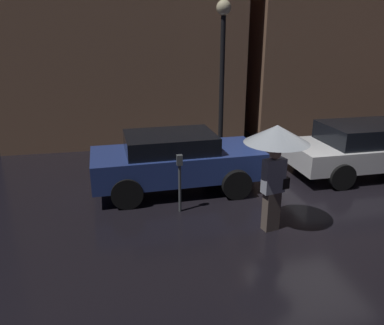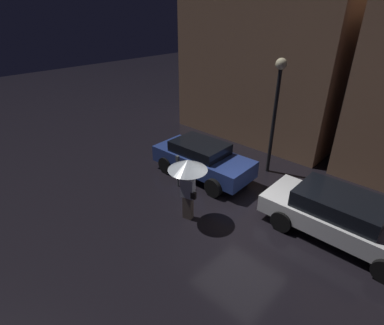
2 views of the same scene
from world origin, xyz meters
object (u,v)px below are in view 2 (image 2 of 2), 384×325
Objects in this scene: parking_meter at (178,168)px; street_lamp_near at (277,98)px; pedestrian_with_umbrella at (188,171)px; parked_car_blue at (202,159)px; parked_car_white at (342,216)px.

street_lamp_near reaches higher than parking_meter.
street_lamp_near is at bearing 74.75° from pedestrian_with_umbrella.
parked_car_blue reaches higher than parked_car_white.
parking_meter is 0.28× the size of street_lamp_near.
pedestrian_with_umbrella is (1.49, -2.34, 0.96)m from parked_car_blue.
parked_car_blue is at bearing -128.65° from street_lamp_near.
pedestrian_with_umbrella is at bearing -148.68° from parked_car_white.
parked_car_white is at bearing 19.81° from pedestrian_with_umbrella.
street_lamp_near reaches higher than parked_car_white.
pedestrian_with_umbrella is 2.16m from parking_meter.
pedestrian_with_umbrella reaches higher than parked_car_white.
street_lamp_near is at bearing 148.94° from parked_car_white.
parked_car_blue is 2.93m from pedestrian_with_umbrella.
parked_car_blue is at bearing 110.23° from pedestrian_with_umbrella.
parked_car_blue is 0.91× the size of street_lamp_near.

